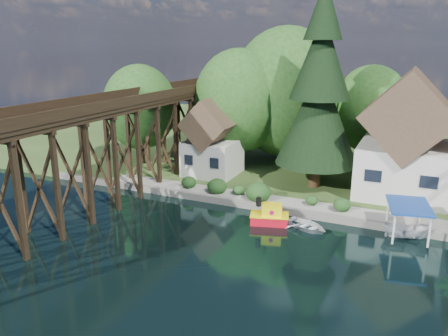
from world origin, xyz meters
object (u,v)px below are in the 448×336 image
Objects in this scene: house_left at (406,143)px; boat_white_a at (307,224)px; shed at (213,142)px; trestle_bridge at (113,141)px; conifer at (320,92)px; boat_canopy at (407,224)px; tugboat at (270,216)px.

house_left is 12.65m from boat_white_a.
shed reaches higher than boat_white_a.
conifer is at bearing 31.82° from trestle_bridge.
house_left is at bearing -5.79° from boat_white_a.
shed is at bearing 79.38° from boat_white_a.
tugboat is at bearing -171.27° from boat_canopy.
conifer is at bearing 81.81° from tugboat.
boat_canopy is (9.73, 1.49, 0.47)m from tugboat.
conifer is 12.70m from boat_white_a.
house_left is at bearing 25.21° from trestle_bridge.
shed is at bearing 136.14° from tugboat.
house_left is 3.39× the size of tugboat.
boat_white_a is at bearing 4.90° from tugboat.
house_left is (23.00, 10.83, -0.21)m from trestle_bridge.
boat_canopy is at bearing 4.79° from trestle_bridge.
conifer reaches higher than boat_white_a.
shed is 13.12m from tugboat.
boat_white_a is (2.85, 0.24, -0.28)m from tugboat.
boat_canopy is (8.42, -7.61, -8.22)m from conifer.
tugboat is at bearing -98.19° from conifer.
house_left reaches higher than boat_white_a.
trestle_bridge is at bearing -118.19° from shed.
conifer is 5.63× the size of tugboat.
boat_canopy is (18.90, -7.32, -2.72)m from shed.
trestle_bridge reaches higher than boat_white_a.
tugboat is 2.88m from boat_white_a.
conifer reaches higher than shed.
conifer reaches higher than boat_canopy.
tugboat is 0.95× the size of boat_white_a.
tugboat is 0.73× the size of boat_canopy.
conifer is 12.65m from tugboat.
boat_white_a is at bearing 2.53° from trestle_bridge.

